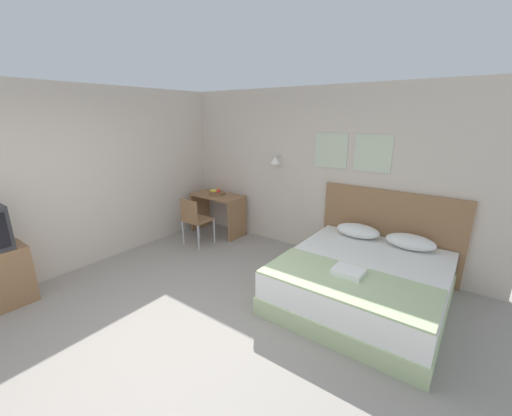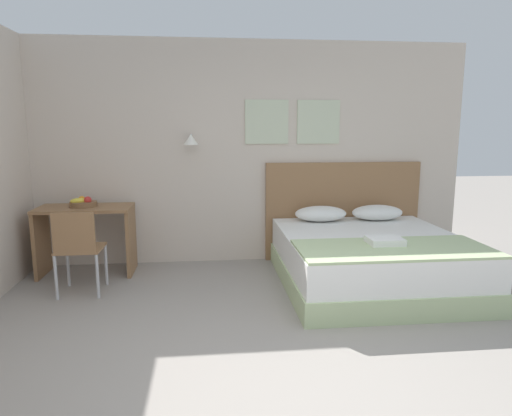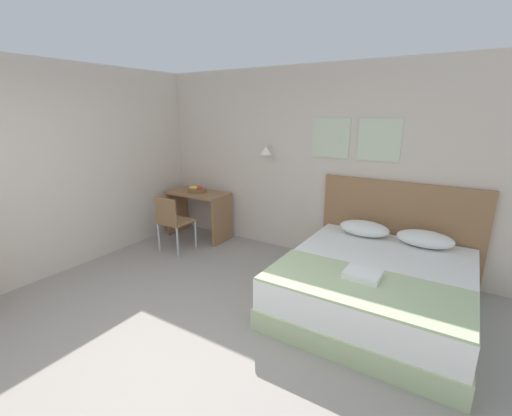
{
  "view_description": "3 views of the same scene",
  "coord_description": "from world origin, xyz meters",
  "views": [
    {
      "loc": [
        2.29,
        -1.6,
        2.22
      ],
      "look_at": [
        -0.02,
        1.53,
        1.07
      ],
      "focal_mm": 22.0,
      "sensor_mm": 36.0,
      "label": 1
    },
    {
      "loc": [
        -0.37,
        -2.54,
        1.64
      ],
      "look_at": [
        0.06,
        1.47,
        0.92
      ],
      "focal_mm": 32.0,
      "sensor_mm": 36.0,
      "label": 2
    },
    {
      "loc": [
        1.97,
        -1.5,
        2.04
      ],
      "look_at": [
        -0.35,
        2.21,
        0.8
      ],
      "focal_mm": 24.0,
      "sensor_mm": 36.0,
      "label": 3
    }
  ],
  "objects": [
    {
      "name": "ground_plane",
      "position": [
        0.0,
        0.0,
        0.0
      ],
      "size": [
        24.0,
        24.0,
        0.0
      ],
      "primitive_type": "plane",
      "color": "gray"
    },
    {
      "name": "headboard",
      "position": [
        1.31,
        2.93,
        0.61
      ],
      "size": [
        1.94,
        0.06,
        1.21
      ],
      "color": "#8E6642",
      "rests_on": "ground_plane"
    },
    {
      "name": "desk",
      "position": [
        -1.73,
        2.61,
        0.52
      ],
      "size": [
        1.02,
        0.53,
        0.77
      ],
      "color": "#8E6642",
      "rests_on": "ground_plane"
    },
    {
      "name": "desk_chair",
      "position": [
        -1.63,
        1.91,
        0.51
      ],
      "size": [
        0.43,
        0.43,
        0.85
      ],
      "color": "#8E6642",
      "rests_on": "ground_plane"
    },
    {
      "name": "folded_towel_near_foot",
      "position": [
        1.28,
        1.46,
        0.59
      ],
      "size": [
        0.32,
        0.26,
        0.06
      ],
      "color": "white",
      "rests_on": "throw_blanket"
    },
    {
      "name": "pillow_left",
      "position": [
        0.96,
        2.67,
        0.62
      ],
      "size": [
        0.62,
        0.37,
        0.18
      ],
      "color": "white",
      "rests_on": "bed"
    },
    {
      "name": "fruit_bowl",
      "position": [
        -1.75,
        2.63,
        0.81
      ],
      "size": [
        0.29,
        0.29,
        0.12
      ],
      "color": "brown",
      "rests_on": "desk"
    },
    {
      "name": "throw_blanket",
      "position": [
        1.31,
        1.32,
        0.55
      ],
      "size": [
        1.77,
        0.8,
        0.02
      ],
      "color": "#B2C693",
      "rests_on": "bed"
    },
    {
      "name": "pillow_right",
      "position": [
        1.66,
        2.67,
        0.62
      ],
      "size": [
        0.62,
        0.37,
        0.18
      ],
      "color": "white",
      "rests_on": "bed"
    },
    {
      "name": "bed",
      "position": [
        1.31,
        1.9,
        0.26
      ],
      "size": [
        1.82,
        2.0,
        0.53
      ],
      "color": "#B2C693",
      "rests_on": "ground_plane"
    },
    {
      "name": "wall_back",
      "position": [
        0.01,
        2.99,
        1.33
      ],
      "size": [
        5.59,
        0.31,
        2.65
      ],
      "color": "beige",
      "rests_on": "ground_plane"
    }
  ]
}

